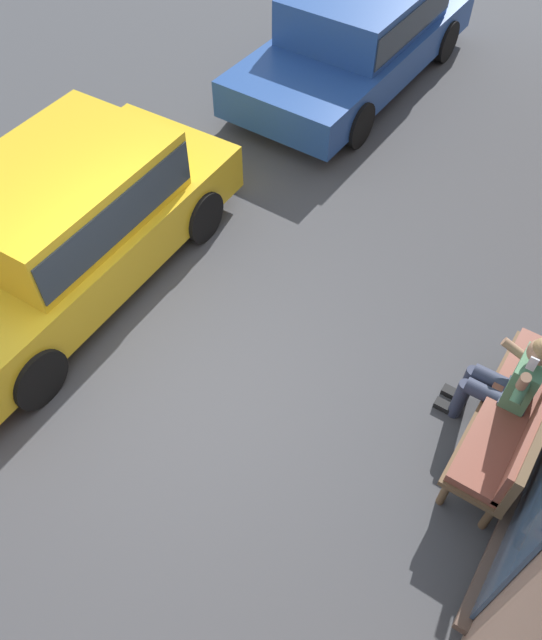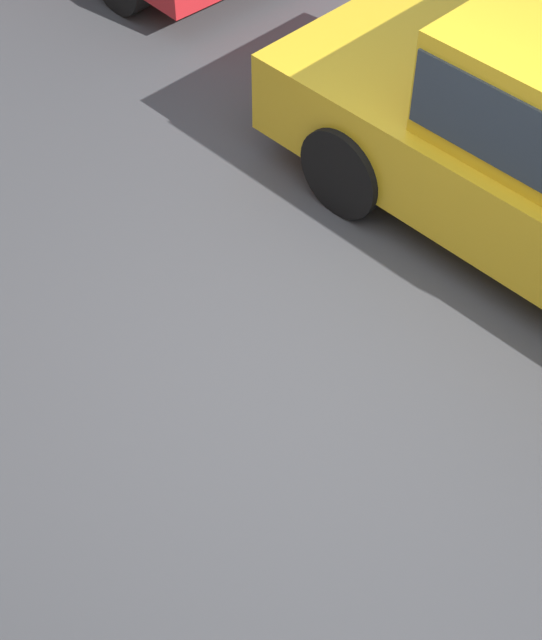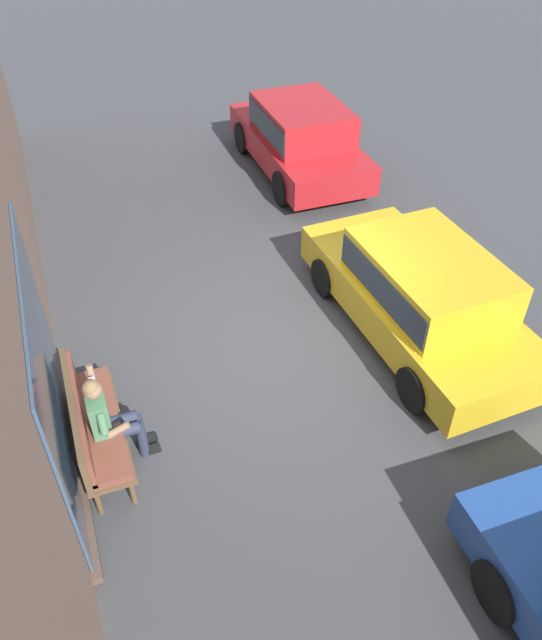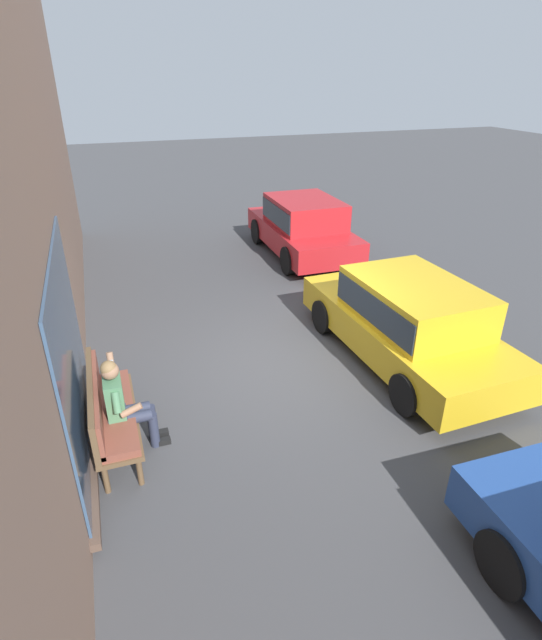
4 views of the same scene
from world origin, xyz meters
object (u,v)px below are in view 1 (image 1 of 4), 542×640
object	(u,v)px
bench	(526,412)
parked_car_mid	(64,221)
parked_car_near	(359,31)
person_on_phone	(510,381)

from	to	relation	value
bench	parked_car_mid	world-z (taller)	parked_car_mid
parked_car_near	parked_car_mid	bearing A→B (deg)	-6.01
person_on_phone	parked_car_mid	bearing A→B (deg)	-81.05
bench	parked_car_mid	xyz separation A→B (m)	(0.60, -4.87, 0.21)
person_on_phone	parked_car_near	xyz separation A→B (m)	(-4.74, -4.07, 0.05)
person_on_phone	parked_car_mid	world-z (taller)	parked_car_mid
person_on_phone	parked_car_near	size ratio (longest dim) A/B	0.29
bench	person_on_phone	size ratio (longest dim) A/B	1.40
bench	person_on_phone	distance (m)	0.29
bench	parked_car_near	bearing A→B (deg)	-138.59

